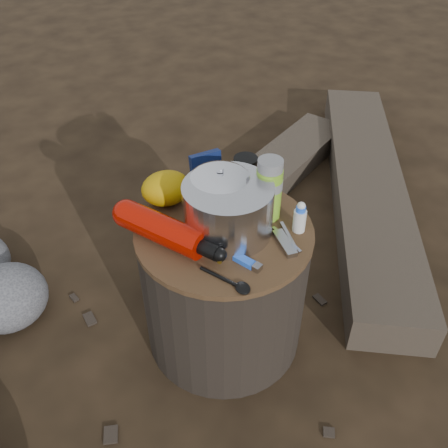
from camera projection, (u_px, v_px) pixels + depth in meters
name	position (u px, v px, depth m)	size (l,w,h in m)	color
ground	(224.00, 332.00, 1.67)	(60.00, 60.00, 0.00)	black
stump	(224.00, 286.00, 1.52)	(0.50, 0.50, 0.46)	black
log_main	(367.00, 187.00, 2.21)	(0.28, 1.69, 0.14)	#3C3329
log_small	(264.00, 180.00, 2.28)	(0.23, 1.24, 0.10)	#3C3329
foil_windscreen	(228.00, 209.00, 1.33)	(0.25, 0.25, 0.15)	silver
camping_pot	(220.00, 196.00, 1.36)	(0.17, 0.17, 0.17)	white
fuel_bottle	(162.00, 229.00, 1.31)	(0.08, 0.33, 0.08)	#B30F02
thermos	(269.00, 189.00, 1.37)	(0.07, 0.07, 0.18)	#7AB627
travel_mug	(245.00, 173.00, 1.50)	(0.07, 0.07, 0.10)	black
stuff_sack	(166.00, 188.00, 1.44)	(0.15, 0.12, 0.10)	#BD9007
food_pouch	(206.00, 172.00, 1.49)	(0.10, 0.02, 0.12)	#0D1A4B
lighter	(243.00, 260.00, 1.27)	(0.02, 0.09, 0.02)	blue
multitool	(285.00, 243.00, 1.32)	(0.03, 0.10, 0.01)	#9F9FA3
pot_grabber	(286.00, 239.00, 1.34)	(0.03, 0.12, 0.01)	#9F9FA3
spork	(221.00, 277.00, 1.23)	(0.03, 0.14, 0.01)	black
squeeze_bottle	(300.00, 218.00, 1.35)	(0.04, 0.04, 0.08)	silver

